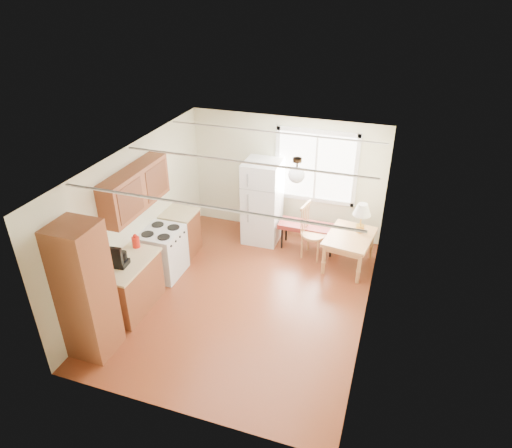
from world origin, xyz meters
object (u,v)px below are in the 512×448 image
at_px(bench, 309,227).
at_px(chair, 309,227).
at_px(refrigerator, 262,202).
at_px(dining_table, 350,240).

distance_m(bench, chair, 0.29).
relative_size(refrigerator, chair, 1.57).
relative_size(refrigerator, dining_table, 1.49).
bearing_deg(chair, dining_table, 1.05).
relative_size(refrigerator, bench, 1.45).
bearing_deg(bench, refrigerator, 176.75).
relative_size(bench, chair, 1.08).
bearing_deg(refrigerator, chair, -17.45).
height_order(dining_table, chair, chair).
bearing_deg(refrigerator, bench, -4.95).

